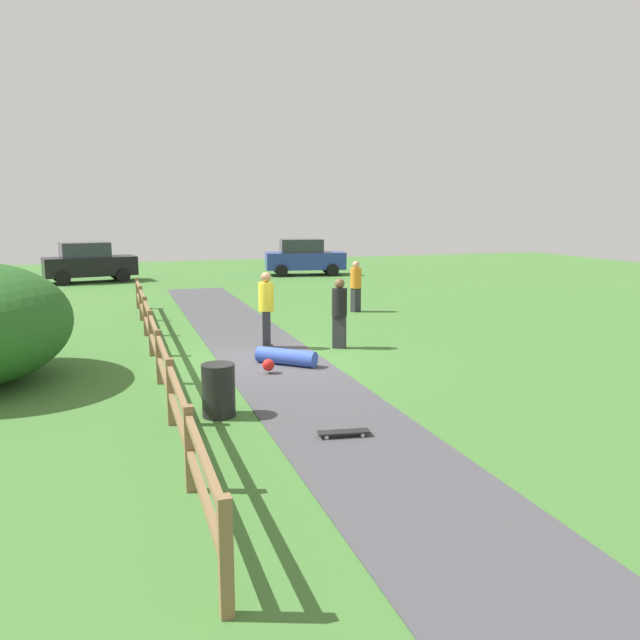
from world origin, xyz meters
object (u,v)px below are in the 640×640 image
Objects in this scene: trash_bin at (218,390)px; bystander_orange at (356,284)px; skater_fallen at (285,357)px; skater_riding at (266,305)px; parked_car_blue at (304,257)px; parked_car_black at (89,262)px; bystander_black at (339,310)px; skateboard_loose at (344,432)px.

trash_bin is 0.52× the size of bystander_orange.
bystander_orange is at bearing 57.00° from skater_fallen.
skater_riding reaches higher than parked_car_blue.
skater_riding is 17.71m from parked_car_black.
skater_riding reaches higher than parked_car_black.
skater_riding is 0.43× the size of parked_car_black.
trash_bin is 5.76m from bystander_black.
trash_bin is 0.67× the size of skater_fallen.
parked_car_blue reaches higher than bystander_black.
parked_car_blue is at bearing 70.18° from skater_riding.
skateboard_loose is at bearing -109.39° from bystander_black.
parked_car_blue reaches higher than trash_bin.
parked_car_blue is (8.16, 21.99, 0.51)m from trash_bin.
parked_car_black is (-4.32, 23.61, 0.87)m from skateboard_loose.
trash_bin is at bearing -123.09° from bystander_orange.
skater_riding reaches higher than skateboard_loose.
trash_bin is at bearing -130.77° from bystander_black.
bystander_black is 0.40× the size of parked_car_black.
bystander_orange is at bearing -54.18° from parked_car_black.
trash_bin is 22.14m from parked_car_black.
bystander_black is 18.77m from parked_car_black.
bystander_black reaches higher than bystander_orange.
bystander_orange is 12.54m from parked_car_blue.
skater_fallen is at bearing 56.70° from trash_bin.
trash_bin is 2.34m from skateboard_loose.
bystander_orange is (4.25, 4.70, -0.13)m from skater_riding.
skater_riding is 1.41× the size of skater_fallen.
skater_riding is at bearing 86.86° from skateboard_loose.
skateboard_loose is at bearing -79.63° from parked_car_black.
bystander_black is 5.82m from bystander_orange.
skater_riding is at bearing 162.37° from bystander_black.
parked_car_blue is at bearing 81.26° from bystander_orange.
bystander_black reaches higher than trash_bin.
skater_fallen is at bearing -76.31° from parked_car_black.
skateboard_loose is 24.52m from parked_car_blue.
skateboard_loose is 0.47× the size of bystander_orange.
trash_bin is 23.47m from parked_car_blue.
skater_riding is 6.62m from skateboard_loose.
bystander_black is at bearing -17.63° from skater_riding.
parked_car_black is (-2.68, 21.98, 0.51)m from trash_bin.
skateboard_loose is at bearing -93.14° from skater_riding.
skater_riding is 2.13m from skater_fallen.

